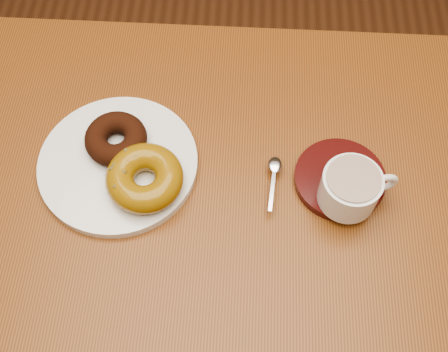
{
  "coord_description": "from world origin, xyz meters",
  "views": [
    {
      "loc": [
        0.26,
        -0.41,
        1.62
      ],
      "look_at": [
        0.24,
        0.02,
        0.86
      ],
      "focal_mm": 45.0,
      "sensor_mm": 36.0,
      "label": 1
    }
  ],
  "objects_px": {
    "donut_plate": "(118,163)",
    "coffee_cup": "(351,188)",
    "cafe_table": "(213,217)",
    "saucer": "(340,179)"
  },
  "relations": [
    {
      "from": "donut_plate",
      "to": "coffee_cup",
      "type": "xyz_separation_m",
      "value": [
        0.36,
        -0.05,
        0.04
      ]
    },
    {
      "from": "cafe_table",
      "to": "saucer",
      "type": "height_order",
      "value": "saucer"
    },
    {
      "from": "cafe_table",
      "to": "saucer",
      "type": "relative_size",
      "value": 6.24
    },
    {
      "from": "donut_plate",
      "to": "coffee_cup",
      "type": "bearing_deg",
      "value": -7.49
    },
    {
      "from": "cafe_table",
      "to": "donut_plate",
      "type": "bearing_deg",
      "value": 172.28
    },
    {
      "from": "saucer",
      "to": "coffee_cup",
      "type": "distance_m",
      "value": 0.05
    },
    {
      "from": "cafe_table",
      "to": "saucer",
      "type": "distance_m",
      "value": 0.25
    },
    {
      "from": "donut_plate",
      "to": "saucer",
      "type": "distance_m",
      "value": 0.35
    },
    {
      "from": "donut_plate",
      "to": "cafe_table",
      "type": "bearing_deg",
      "value": -8.08
    },
    {
      "from": "cafe_table",
      "to": "coffee_cup",
      "type": "xyz_separation_m",
      "value": [
        0.21,
        -0.03,
        0.18
      ]
    }
  ]
}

